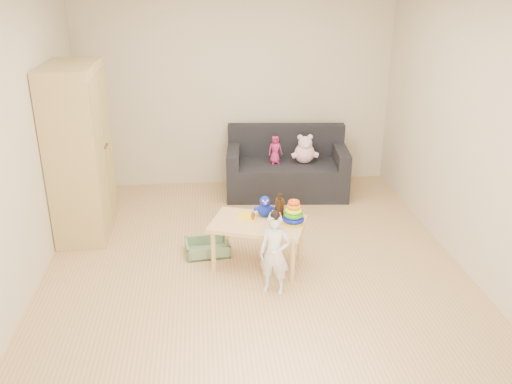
{
  "coord_description": "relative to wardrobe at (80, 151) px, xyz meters",
  "views": [
    {
      "loc": [
        -0.45,
        -4.63,
        2.66
      ],
      "look_at": [
        0.05,
        0.25,
        0.65
      ],
      "focal_mm": 38.0,
      "sensor_mm": 36.0,
      "label": 1
    }
  ],
  "objects": [
    {
      "name": "ring_stacker",
      "position": [
        2.11,
        -1.02,
        -0.36
      ],
      "size": [
        0.21,
        0.21,
        0.24
      ],
      "color": "#CDC30A",
      "rests_on": "play_table"
    },
    {
      "name": "wardrobe",
      "position": [
        0.0,
        0.0,
        0.0
      ],
      "size": [
        0.5,
        1.01,
        1.81
      ],
      "primitive_type": "cube",
      "color": "tan",
      "rests_on": "ground"
    },
    {
      "name": "room",
      "position": [
        1.74,
        -0.94,
        0.39
      ],
      "size": [
        4.5,
        4.5,
        4.5
      ],
      "color": "tan",
      "rests_on": "ground"
    },
    {
      "name": "sofa",
      "position": [
        2.33,
        0.81,
        -0.69
      ],
      "size": [
        1.56,
        0.89,
        0.42
      ],
      "primitive_type": "cube",
      "rotation": [
        0.0,
        0.0,
        -0.09
      ],
      "color": "black",
      "rests_on": "ground"
    },
    {
      "name": "toddler",
      "position": [
        1.87,
        -1.45,
        -0.53
      ],
      "size": [
        0.33,
        0.28,
        0.74
      ],
      "primitive_type": "imported",
      "rotation": [
        0.0,
        0.0,
        -0.41
      ],
      "color": "silver",
      "rests_on": "ground"
    },
    {
      "name": "blue_plush",
      "position": [
        1.86,
        -0.84,
        -0.34
      ],
      "size": [
        0.19,
        0.15,
        0.21
      ],
      "primitive_type": null,
      "rotation": [
        0.0,
        0.0,
        -0.07
      ],
      "color": "#1627C7",
      "rests_on": "play_table"
    },
    {
      "name": "storage_bin",
      "position": [
        1.29,
        -0.69,
        -0.84
      ],
      "size": [
        0.46,
        0.37,
        0.13
      ],
      "primitive_type": null,
      "rotation": [
        0.0,
        0.0,
        0.11
      ],
      "color": "#6A8A64",
      "rests_on": "ground"
    },
    {
      "name": "wooden_figure",
      "position": [
        1.73,
        -0.94,
        -0.4
      ],
      "size": [
        0.05,
        0.04,
        0.1
      ],
      "primitive_type": null,
      "rotation": [
        0.0,
        0.0,
        -0.26
      ],
      "color": "brown",
      "rests_on": "play_table"
    },
    {
      "name": "pink_bear",
      "position": [
        2.55,
        0.78,
        -0.33
      ],
      "size": [
        0.28,
        0.24,
        0.31
      ],
      "primitive_type": null,
      "rotation": [
        0.0,
        0.0,
        0.04
      ],
      "color": "#FFBBD1",
      "rests_on": "sofa"
    },
    {
      "name": "play_table",
      "position": [
        1.78,
        -0.97,
        -0.68
      ],
      "size": [
        1.0,
        0.81,
        0.46
      ],
      "primitive_type": "cube",
      "rotation": [
        0.0,
        0.0,
        -0.34
      ],
      "color": "#E6BF7E",
      "rests_on": "ground"
    },
    {
      "name": "yellow_book",
      "position": [
        1.69,
        -0.84,
        -0.44
      ],
      "size": [
        0.23,
        0.23,
        0.01
      ],
      "primitive_type": "cube",
      "rotation": [
        0.0,
        0.0,
        -0.28
      ],
      "color": "yellow",
      "rests_on": "play_table"
    },
    {
      "name": "doll",
      "position": [
        2.18,
        0.8,
        -0.31
      ],
      "size": [
        0.19,
        0.15,
        0.35
      ],
      "primitive_type": "imported",
      "rotation": [
        0.0,
        0.0,
        0.18
      ],
      "color": "#C1246B",
      "rests_on": "sofa"
    },
    {
      "name": "brown_bottle",
      "position": [
        1.99,
        -0.89,
        -0.34
      ],
      "size": [
        0.09,
        0.09,
        0.25
      ],
      "color": "black",
      "rests_on": "play_table"
    }
  ]
}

